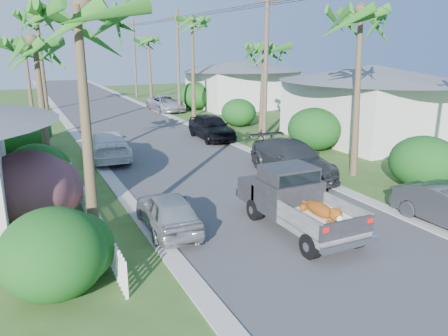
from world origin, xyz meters
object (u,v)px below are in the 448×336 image
palm_r_d (149,39)px  utility_pole_d (135,58)px  parked_car_rf (211,127)px  utility_pole_b (266,70)px  parked_car_rd (166,103)px  house_right_near (370,106)px  pickup_truck (292,198)px  parked_car_rm (292,159)px  palm_r_c (192,19)px  parked_car_ln (168,212)px  palm_l_c (36,14)px  palm_l_b (35,42)px  palm_r_a (364,11)px  palm_l_a (76,7)px  house_right_far (241,85)px  palm_l_d (24,40)px  palm_r_b (263,46)px  utility_pole_c (178,62)px  parked_car_lf (108,145)px

palm_r_d → utility_pole_d: bearing=106.7°
parked_car_rf → utility_pole_b: size_ratio=0.54×
parked_car_rd → utility_pole_b: 17.44m
house_right_near → pickup_truck: bearing=-142.1°
parked_car_rm → palm_r_c: 20.45m
parked_car_ln → palm_l_c: palm_l_c is taller
pickup_truck → palm_l_c: (-6.17, 19.99, 6.90)m
parked_car_rm → palm_l_b: (-10.40, 4.92, 5.34)m
pickup_truck → palm_r_a: palm_r_a is taller
parked_car_rf → parked_car_rd: size_ratio=0.91×
pickup_truck → house_right_near: size_ratio=0.57×
palm_l_a → house_right_far: size_ratio=0.91×
pickup_truck → palm_r_a: bearing=33.0°
palm_r_c → house_right_far: (6.80, 4.00, -5.99)m
parked_car_rd → palm_r_c: size_ratio=0.56×
palm_l_a → palm_l_d: (-0.30, 31.00, -0.49)m
palm_l_a → palm_l_d: size_ratio=1.06×
palm_l_a → palm_r_a: palm_r_a is taller
parked_car_ln → palm_r_a: palm_r_a is taller
parked_car_rm → palm_l_d: (-10.10, 26.92, 5.63)m
palm_r_b → utility_pole_b: (-1.00, -2.00, -1.35)m
utility_pole_b → palm_l_b: bearing=-175.4°
parked_car_rf → palm_r_a: bearing=-72.7°
palm_l_d → palm_r_b: 23.08m
pickup_truck → palm_r_b: size_ratio=0.71×
parked_car_rm → house_right_near: size_ratio=0.62×
utility_pole_c → palm_l_a: bearing=-115.3°
pickup_truck → parked_car_rf: bearing=76.6°
palm_r_c → palm_l_a: bearing=-118.3°
parked_car_rd → parked_car_ln: parked_car_rd is taller
parked_car_rd → utility_pole_c: 4.39m
parked_car_rm → palm_l_a: (-9.80, -4.08, 6.12)m
palm_r_d → utility_pole_c: utility_pole_c is taller
palm_r_d → house_right_near: (6.50, -28.00, -4.52)m
palm_r_a → house_right_far: bearing=74.4°
parked_car_ln → palm_l_b: (-3.05, 8.48, 5.49)m
palm_l_b → utility_pole_d: bearing=68.2°
pickup_truck → house_right_far: bearing=65.4°
parked_car_lf → palm_l_a: bearing=82.8°
house_right_near → palm_l_a: bearing=-154.9°
palm_l_c → palm_r_a: palm_l_c is taller
palm_r_d → house_right_far: bearing=-57.0°
palm_r_d → parked_car_rd: bearing=-98.5°
parked_car_rd → palm_l_d: 13.45m
pickup_truck → parked_car_lf: bearing=107.4°
palm_l_d → house_right_near: size_ratio=0.86×
parked_car_ln → palm_r_a: bearing=-163.1°
parked_car_rm → utility_pole_d: (2.00, 35.92, 3.79)m
palm_r_a → utility_pole_c: utility_pole_c is taller
palm_l_b → utility_pole_b: bearing=4.6°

